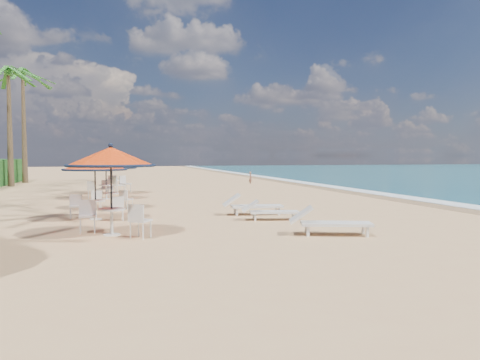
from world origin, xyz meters
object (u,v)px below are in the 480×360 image
object	(u,v)px
station_1	(95,169)
station_3	(105,161)
station_0	(111,165)
lounger_far	(251,205)
lounger_near	(328,221)
station_2	(111,168)
lounger_mid	(268,211)
station_4	(113,159)

from	to	relation	value
station_1	station_3	xyz separation A→B (m)	(0.17, 7.42, 0.17)
station_0	lounger_far	bearing A→B (deg)	33.64
lounger_near	lounger_far	distance (m)	4.63
lounger_near	station_2	bearing A→B (deg)	144.07
lounger_mid	lounger_far	bearing A→B (deg)	108.19
station_0	station_2	bearing A→B (deg)	90.65
station_0	station_4	size ratio (longest dim) A/B	0.92
lounger_mid	lounger_far	xyz separation A→B (m)	(-0.18, 1.44, 0.05)
station_0	lounger_near	size ratio (longest dim) A/B	1.08
station_4	lounger_near	xyz separation A→B (m)	(5.50, -15.31, -1.57)
station_2	lounger_far	size ratio (longest dim) A/B	0.97
station_1	station_2	world-z (taller)	station_1
station_1	station_3	bearing A→B (deg)	88.68
lounger_far	station_2	bearing A→B (deg)	152.73
station_0	station_1	world-z (taller)	station_0
station_2	lounger_near	xyz separation A→B (m)	(5.56, -7.85, -1.26)
station_1	station_3	world-z (taller)	station_3
station_2	lounger_mid	xyz separation A→B (m)	(4.96, -4.73, -1.31)
lounger_mid	station_4	bearing A→B (deg)	123.00
station_3	lounger_near	distance (m)	13.55
station_0	lounger_near	distance (m)	5.86
lounger_near	station_0	bearing A→B (deg)	-175.83
station_4	lounger_mid	distance (m)	13.23
station_4	lounger_mid	bearing A→B (deg)	-68.08
station_2	lounger_near	size ratio (longest dim) A/B	0.94
station_3	lounger_far	distance (m)	9.23
station_0	lounger_mid	bearing A→B (deg)	19.11
station_4	lounger_near	distance (m)	16.34
station_2	lounger_near	distance (m)	9.70
station_1	lounger_far	bearing A→B (deg)	-1.61
station_3	lounger_far	size ratio (longest dim) A/B	1.09
station_2	station_3	world-z (taller)	station_3
station_0	station_1	size ratio (longest dim) A/B	1.12
station_2	station_3	distance (m)	4.29
station_0	station_1	xyz separation A→B (m)	(-0.53, 3.28, -0.20)
station_3	station_2	bearing A→B (deg)	-86.12
station_1	lounger_near	world-z (taller)	station_1
station_2	lounger_mid	bearing A→B (deg)	-43.60
station_2	lounger_far	xyz separation A→B (m)	(4.78, -3.29, -1.26)
lounger_near	station_3	bearing A→B (deg)	134.52
station_1	lounger_far	world-z (taller)	station_1
lounger_near	lounger_mid	world-z (taller)	lounger_near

